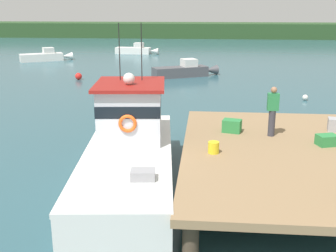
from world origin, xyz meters
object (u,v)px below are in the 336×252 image
(crate_stack_near_edge, at_px, (232,126))
(moored_boat_far_left, at_px, (185,71))
(deckhand_by_the_boat, at_px, (273,110))
(mooring_buoy_spare_mooring, at_px, (305,97))
(mooring_buoy_inshore, at_px, (308,128))
(moored_boat_far_right, at_px, (136,50))
(mooring_buoy_outer, at_px, (79,76))
(bait_bucket, at_px, (214,147))
(main_fishing_boat, at_px, (130,150))
(moored_boat_near_channel, at_px, (45,56))
(crate_single_by_cleat, at_px, (327,140))

(crate_stack_near_edge, bearing_deg, moored_boat_far_left, 97.90)
(deckhand_by_the_boat, height_order, mooring_buoy_spare_mooring, deckhand_by_the_boat)
(deckhand_by_the_boat, height_order, mooring_buoy_inshore, deckhand_by_the_boat)
(moored_boat_far_left, distance_m, moored_boat_far_right, 16.52)
(deckhand_by_the_boat, distance_m, mooring_buoy_outer, 20.51)
(bait_bucket, xyz_separation_m, moored_boat_far_right, (-8.28, 36.09, -0.94))
(deckhand_by_the_boat, distance_m, moored_boat_far_right, 35.74)
(crate_stack_near_edge, xyz_separation_m, moored_boat_far_left, (-2.59, 18.65, -0.95))
(main_fishing_boat, bearing_deg, mooring_buoy_outer, 111.53)
(bait_bucket, bearing_deg, mooring_buoy_inshore, 56.95)
(mooring_buoy_inshore, relative_size, mooring_buoy_spare_mooring, 1.13)
(moored_boat_far_left, xyz_separation_m, moored_boat_far_right, (-6.33, 15.26, -0.03))
(mooring_buoy_spare_mooring, bearing_deg, mooring_buoy_outer, 159.50)
(bait_bucket, distance_m, moored_boat_far_right, 37.04)
(bait_bucket, height_order, mooring_buoy_inshore, bait_bucket)
(moored_boat_far_right, height_order, mooring_buoy_spare_mooring, moored_boat_far_right)
(bait_bucket, bearing_deg, moored_boat_far_right, 102.92)
(moored_boat_near_channel, xyz_separation_m, mooring_buoy_inshore, (20.44, -22.59, -0.26))
(bait_bucket, distance_m, mooring_buoy_outer, 21.08)
(bait_bucket, bearing_deg, mooring_buoy_outer, 117.45)
(bait_bucket, relative_size, moored_boat_near_channel, 0.07)
(crate_single_by_cleat, distance_m, mooring_buoy_outer, 22.05)
(deckhand_by_the_boat, height_order, moored_boat_far_left, deckhand_by_the_boat)
(deckhand_by_the_boat, xyz_separation_m, moored_boat_far_left, (-3.85, 18.96, -1.60))
(moored_boat_far_right, bearing_deg, mooring_buoy_outer, -94.69)
(crate_single_by_cleat, xyz_separation_m, moored_boat_near_channel, (-19.68, 28.05, -0.92))
(mooring_buoy_spare_mooring, distance_m, mooring_buoy_outer, 16.23)
(moored_boat_near_channel, relative_size, mooring_buoy_spare_mooring, 14.90)
(main_fishing_boat, xyz_separation_m, crate_single_by_cleat, (6.03, 0.46, 0.36))
(main_fishing_boat, height_order, mooring_buoy_inshore, main_fishing_boat)
(deckhand_by_the_boat, relative_size, moored_boat_near_channel, 0.34)
(crate_stack_near_edge, distance_m, moored_boat_far_right, 35.08)
(crate_single_by_cleat, bearing_deg, mooring_buoy_outer, 126.73)
(moored_boat_far_left, bearing_deg, mooring_buoy_spare_mooring, -46.45)
(crate_single_by_cleat, distance_m, deckhand_by_the_boat, 1.91)
(deckhand_by_the_boat, bearing_deg, moored_boat_near_channel, 123.65)
(main_fishing_boat, xyz_separation_m, bait_bucket, (2.56, -0.57, 0.36))
(moored_boat_far_right, bearing_deg, mooring_buoy_inshore, -67.11)
(main_fishing_boat, distance_m, mooring_buoy_inshore, 9.04)
(moored_boat_near_channel, height_order, mooring_buoy_inshore, moored_boat_near_channel)
(moored_boat_far_left, height_order, moored_boat_far_right, moored_boat_far_left)
(crate_single_by_cleat, bearing_deg, bait_bucket, -163.44)
(main_fishing_boat, height_order, crate_stack_near_edge, main_fishing_boat)
(crate_stack_near_edge, distance_m, mooring_buoy_spare_mooring, 11.92)
(moored_boat_far_right, relative_size, mooring_buoy_spare_mooring, 15.20)
(crate_single_by_cleat, height_order, mooring_buoy_spare_mooring, crate_single_by_cleat)
(main_fishing_boat, bearing_deg, mooring_buoy_inshore, 41.09)
(crate_single_by_cleat, distance_m, bait_bucket, 3.61)
(crate_single_by_cleat, height_order, moored_boat_near_channel, crate_single_by_cleat)
(crate_single_by_cleat, relative_size, moored_boat_far_left, 0.12)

